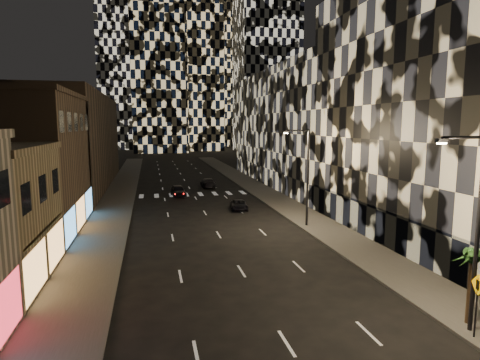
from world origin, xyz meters
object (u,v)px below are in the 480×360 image
palm_tree (472,262)px  streetlight_far (305,171)px  car_dark_oncoming (208,183)px  streetlight_near (474,221)px  car_dark_rightlane (239,205)px  car_dark_midlane (178,191)px  ped_sign (477,294)px

palm_tree → streetlight_far: bearing=91.9°
streetlight_far → car_dark_oncoming: bearing=101.9°
streetlight_near → car_dark_rightlane: streetlight_near is taller
car_dark_midlane → car_dark_rightlane: size_ratio=1.13×
car_dark_midlane → streetlight_near: bearing=-79.2°
car_dark_midlane → ped_sign: (10.42, -39.61, 1.41)m
car_dark_midlane → palm_tree: size_ratio=1.20×
car_dark_midlane → car_dark_oncoming: (5.02, 6.87, -0.04)m
palm_tree → car_dark_oncoming: bearing=97.7°
streetlight_near → car_dark_midlane: 40.68m
car_dark_midlane → palm_tree: bearing=-78.1°
streetlight_near → car_dark_midlane: size_ratio=2.04×
streetlight_far → car_dark_rightlane: size_ratio=2.30×
streetlight_far → ped_sign: bearing=-90.2°
car_dark_oncoming → streetlight_far: bearing=102.6°
palm_tree → car_dark_rightlane: bearing=100.1°
ped_sign → palm_tree: bearing=72.2°
streetlight_near → car_dark_rightlane: 29.46m
car_dark_midlane → car_dark_rightlane: 11.98m
streetlight_near → streetlight_far: size_ratio=1.00×
streetlight_near → ped_sign: (-0.06, -0.57, -3.19)m
streetlight_near → car_dark_rightlane: (-4.35, 28.74, -4.81)m
streetlight_near → palm_tree: bearing=42.6°
streetlight_near → car_dark_oncoming: (-5.46, 45.90, -4.65)m
car_dark_oncoming → car_dark_midlane: bearing=54.6°
streetlight_far → palm_tree: size_ratio=2.46×
streetlight_far → car_dark_rightlane: (-4.35, 8.74, -4.81)m
ped_sign → palm_tree: size_ratio=0.80×
car_dark_midlane → car_dark_oncoming: size_ratio=0.91×
palm_tree → car_dark_midlane: bearing=106.1°
streetlight_far → ped_sign: (-0.06, -20.57, -3.19)m
car_dark_oncoming → streetlight_near: bearing=97.5°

